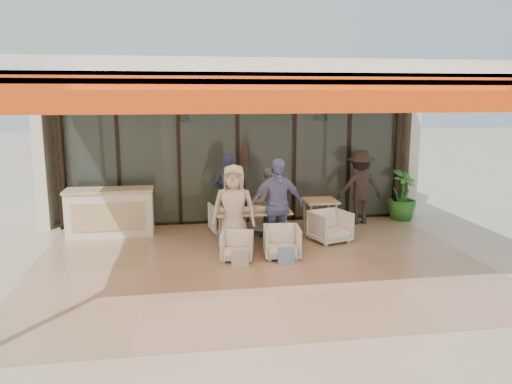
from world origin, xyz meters
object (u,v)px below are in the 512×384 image
diner_cream (234,209)px  chair_near_left (237,245)px  dining_table (252,212)px  chair_far_left (227,217)px  standing_woman (360,188)px  diner_navy (229,196)px  side_table (320,204)px  host_counter (110,212)px  chair_near_right (282,241)px  diner_grey (268,203)px  chair_far_right (264,218)px  side_chair (330,225)px  diner_periwinkle (277,205)px  potted_palm (402,195)px

diner_cream → chair_near_left: bearing=-77.6°
dining_table → diner_cream: 0.64m
chair_far_left → standing_woman: 3.21m
chair_far_left → diner_cream: bearing=82.4°
diner_navy → side_table: bearing=-161.3°
host_counter → chair_near_right: (3.33, -2.03, -0.19)m
diner_grey → chair_far_left: bearing=-26.9°
chair_far_right → side_chair: (1.20, -1.05, 0.06)m
dining_table → standing_woman: standing_woman is taller
dining_table → diner_periwinkle: size_ratio=0.83×
host_counter → chair_near_left: 3.22m
diner_navy → standing_woman: size_ratio=1.05×
side_chair → potted_palm: potted_palm is taller
diner_cream → standing_woman: (3.16, 1.68, 0.02)m
chair_near_left → chair_near_right: chair_near_right is taller
diner_cream → potted_palm: diner_cream is taller
side_table → diner_cream: bearing=-151.6°
standing_woman → potted_palm: size_ratio=1.41×
side_table → side_chair: size_ratio=1.02×
chair_near_left → diner_periwinkle: bearing=43.0°
host_counter → chair_near_left: size_ratio=3.14×
chair_far_right → diner_navy: bearing=47.4°
dining_table → chair_far_left: size_ratio=2.04×
dining_table → chair_near_right: (0.43, -0.96, -0.35)m
host_counter → potted_palm: (6.81, 0.34, 0.09)m
chair_far_right → diner_navy: size_ratio=0.33×
diner_cream → side_table: diner_cream is taller
chair_near_right → standing_woman: bearing=48.7°
chair_far_left → diner_navy: (0.00, -0.50, 0.55)m
host_counter → diner_periwinkle: 3.69m
diner_cream → standing_woman: bearing=40.4°
chair_far_right → side_chair: size_ratio=0.83×
dining_table → diner_navy: diner_navy is taller
side_table → chair_near_left: bearing=-141.8°
chair_far_right → chair_near_right: 1.90m
side_table → potted_palm: 2.41m
chair_near_right → side_chair: side_chair is taller
chair_far_left → side_table: side_table is taller
diner_navy → diner_cream: diner_navy is taller
host_counter → dining_table: 3.10m
chair_near_left → side_chair: 2.21m
chair_far_left → diner_grey: 1.05m
side_chair → potted_palm: size_ratio=0.59×
chair_far_right → side_chair: bearing=155.4°
chair_far_left → chair_near_left: size_ratio=1.25×
chair_far_left → diner_cream: 1.48m
diner_grey → diner_navy: bearing=3.8°
host_counter → dining_table: host_counter is taller
dining_table → standing_woman: (2.74, 1.22, 0.19)m
side_chair → dining_table: bearing=158.8°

